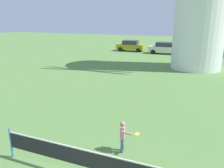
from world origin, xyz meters
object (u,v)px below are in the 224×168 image
at_px(parked_car_cream, 165,48).
at_px(tennis_net, 86,159).
at_px(parked_car_silver, 209,50).
at_px(parked_car_mustard, 131,46).
at_px(player_far, 123,135).

bearing_deg(parked_car_cream, tennis_net, -85.51).
bearing_deg(parked_car_cream, parked_car_silver, 2.93).
distance_m(tennis_net, parked_car_cream, 26.14).
relative_size(tennis_net, parked_car_mustard, 1.47).
relative_size(player_far, parked_car_mustard, 0.30).
relative_size(tennis_net, player_far, 4.96).
bearing_deg(parked_car_silver, parked_car_cream, -177.07).
xyz_separation_m(player_far, parked_car_silver, (2.93, 24.57, 0.13)).
bearing_deg(parked_car_mustard, tennis_net, -74.98).
bearing_deg(player_far, parked_car_mustard, 107.12).
xyz_separation_m(parked_car_mustard, parked_car_cream, (5.15, -0.77, 0.00)).
bearing_deg(player_far, parked_car_silver, 83.21).
distance_m(player_far, parked_car_mustard, 26.22).
bearing_deg(tennis_net, parked_car_mustard, 105.02).
bearing_deg(tennis_net, parked_car_silver, 82.54).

